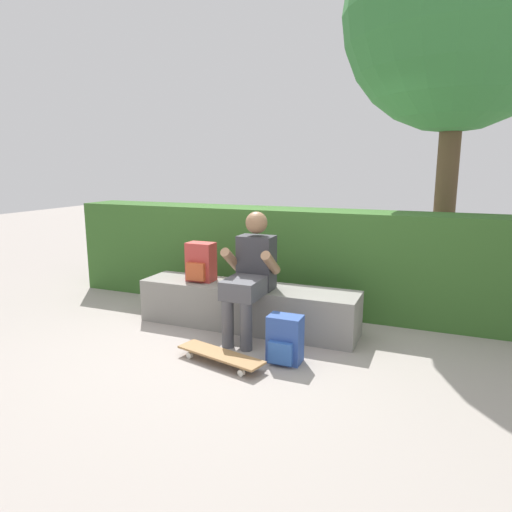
{
  "coord_description": "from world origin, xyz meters",
  "views": [
    {
      "loc": [
        1.76,
        -3.59,
        1.62
      ],
      "look_at": [
        0.1,
        0.43,
        0.75
      ],
      "focal_mm": 31.91,
      "sensor_mm": 36.0,
      "label": 1
    }
  ],
  "objects_px": {
    "backpack_on_bench": "(201,263)",
    "backpack_on_ground": "(285,340)",
    "bench_main": "(247,306)",
    "skateboard_near_person": "(220,355)",
    "person_skater": "(251,272)"
  },
  "relations": [
    {
      "from": "skateboard_near_person",
      "to": "person_skater",
      "type": "bearing_deg",
      "value": 90.71
    },
    {
      "from": "backpack_on_bench",
      "to": "bench_main",
      "type": "bearing_deg",
      "value": 1.05
    },
    {
      "from": "person_skater",
      "to": "backpack_on_ground",
      "type": "bearing_deg",
      "value": -41.14
    },
    {
      "from": "bench_main",
      "to": "backpack_on_ground",
      "type": "relative_size",
      "value": 5.57
    },
    {
      "from": "bench_main",
      "to": "backpack_on_bench",
      "type": "distance_m",
      "value": 0.66
    },
    {
      "from": "bench_main",
      "to": "person_skater",
      "type": "relative_size",
      "value": 1.88
    },
    {
      "from": "person_skater",
      "to": "backpack_on_ground",
      "type": "xyz_separation_m",
      "value": [
        0.49,
        -0.43,
        -0.45
      ]
    },
    {
      "from": "backpack_on_ground",
      "to": "backpack_on_bench",
      "type": "bearing_deg",
      "value": 150.85
    },
    {
      "from": "backpack_on_bench",
      "to": "backpack_on_ground",
      "type": "xyz_separation_m",
      "value": [
        1.14,
        -0.63,
        -0.44
      ]
    },
    {
      "from": "bench_main",
      "to": "backpack_on_bench",
      "type": "relative_size",
      "value": 5.57
    },
    {
      "from": "skateboard_near_person",
      "to": "backpack_on_ground",
      "type": "distance_m",
      "value": 0.55
    },
    {
      "from": "person_skater",
      "to": "skateboard_near_person",
      "type": "distance_m",
      "value": 0.87
    },
    {
      "from": "backpack_on_bench",
      "to": "backpack_on_ground",
      "type": "distance_m",
      "value": 1.37
    },
    {
      "from": "bench_main",
      "to": "skateboard_near_person",
      "type": "bearing_deg",
      "value": -80.83
    },
    {
      "from": "bench_main",
      "to": "skateboard_near_person",
      "type": "height_order",
      "value": "bench_main"
    }
  ]
}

